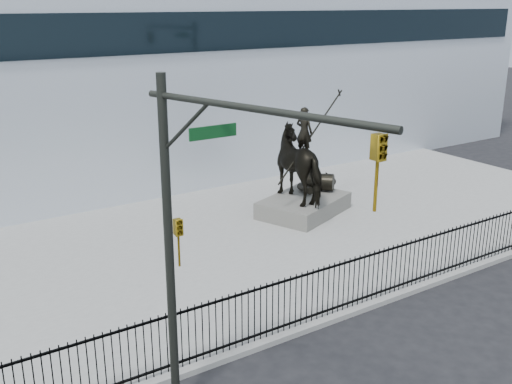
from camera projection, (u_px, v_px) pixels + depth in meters
ground at (414, 319)px, 16.17m from camera, size 120.00×120.00×0.00m
plaza at (268, 236)px, 21.71m from camera, size 30.00×12.00×0.15m
building at (125, 77)px, 30.72m from camera, size 44.00×14.00×9.00m
picket_fence at (383, 272)px, 16.89m from camera, size 22.10×0.10×1.50m
statue_plinth at (304, 205)px, 23.71m from camera, size 4.13×3.50×0.66m
equestrian_statue at (306, 164)px, 23.25m from camera, size 4.21×3.43×3.80m
traffic_signal_left at (200, 241)px, 10.91m from camera, size 1.52×4.84×7.00m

